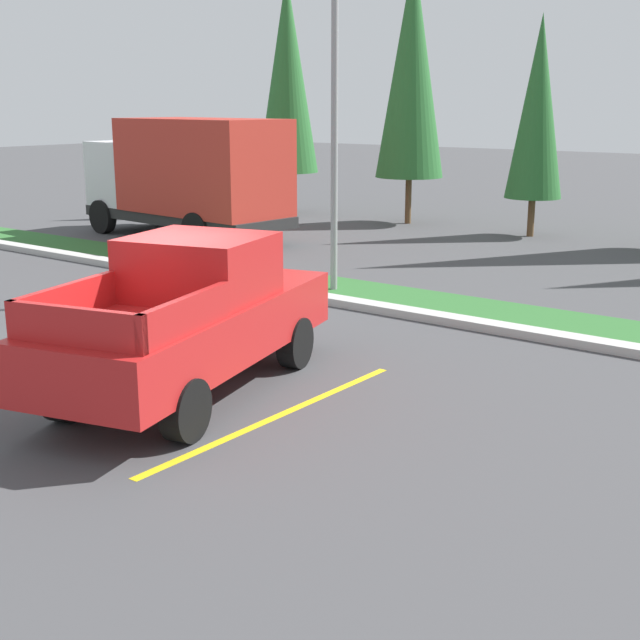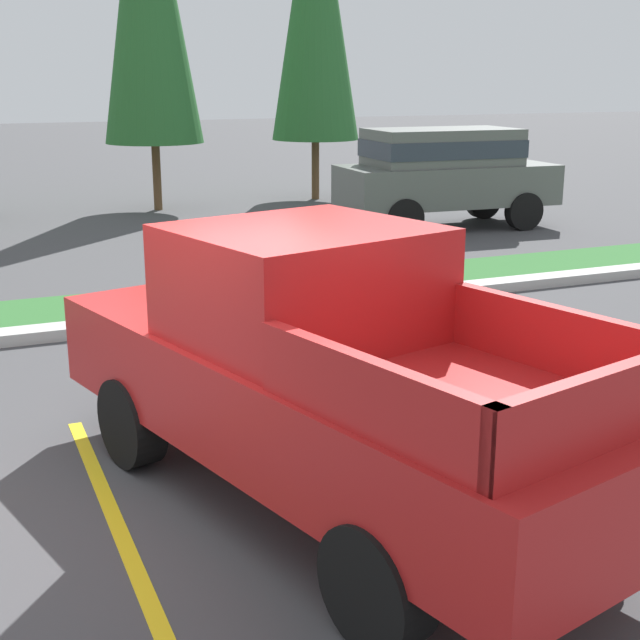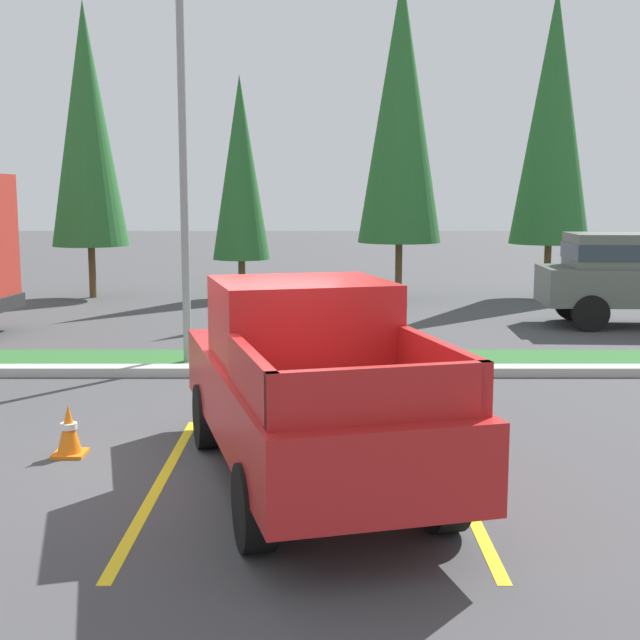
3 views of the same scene
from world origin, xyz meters
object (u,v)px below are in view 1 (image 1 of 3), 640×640
street_light (330,88)px  cypress_tree_leftmost (287,74)px  cypress_tree_left_inner (412,67)px  traffic_cone (113,326)px  cypress_tree_center (538,108)px  pickup_truck_main (191,317)px  cargo_truck_distant (188,174)px

street_light → cypress_tree_leftmost: cypress_tree_leftmost is taller
cypress_tree_left_inner → traffic_cone: 16.32m
street_light → traffic_cone: size_ratio=11.83×
cypress_tree_leftmost → traffic_cone: bearing=-60.5°
traffic_cone → cypress_tree_center: bearing=87.5°
pickup_truck_main → cypress_tree_left_inner: size_ratio=0.66×
cypress_tree_left_inner → cypress_tree_center: bearing=-2.7°
street_light → cypress_tree_leftmost: size_ratio=0.88×
cypress_tree_leftmost → cypress_tree_center: cypress_tree_leftmost is taller
cargo_truck_distant → cypress_tree_left_inner: cypress_tree_left_inner is taller
cypress_tree_center → traffic_cone: cypress_tree_center is taller
street_light → cypress_tree_left_inner: size_ratio=0.85×
cypress_tree_center → traffic_cone: size_ratio=10.44×
pickup_truck_main → cypress_tree_center: bearing=97.5°
street_light → cypress_tree_leftmost: (-8.98, 9.68, 0.66)m
cargo_truck_distant → street_light: 8.65m
cypress_tree_leftmost → cypress_tree_left_inner: 4.75m
cypress_tree_leftmost → traffic_cone: (8.42, -14.87, -4.47)m
pickup_truck_main → cypress_tree_leftmost: bearing=125.3°
street_light → traffic_cone: bearing=-96.1°
street_light → pickup_truck_main: bearing=-70.2°
cypress_tree_center → cypress_tree_left_inner: bearing=177.3°
pickup_truck_main → cypress_tree_leftmost: 19.69m
pickup_truck_main → street_light: size_ratio=0.78×
cypress_tree_leftmost → street_light: bearing=-47.2°
cypress_tree_left_inner → cypress_tree_leftmost: bearing=-175.9°
street_light → cargo_truck_distant: bearing=155.5°
cargo_truck_distant → cypress_tree_leftmost: size_ratio=0.86×
pickup_truck_main → traffic_cone: bearing=161.8°
cargo_truck_distant → cypress_tree_center: size_ratio=1.11×
pickup_truck_main → street_light: 7.17m
pickup_truck_main → traffic_cone: 3.00m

